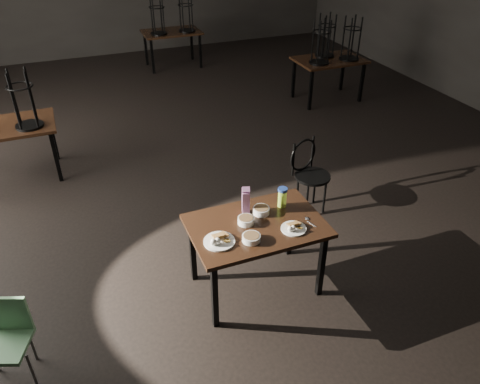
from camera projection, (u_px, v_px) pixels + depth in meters
name	position (u px, v px, depth m)	size (l,w,h in m)	color
main_table	(256.00, 231.00, 4.21)	(1.20, 0.80, 0.75)	black
plate_left	(219.00, 240.00, 3.94)	(0.27, 0.27, 0.09)	white
plate_right	(294.00, 228.00, 4.09)	(0.23, 0.23, 0.07)	white
bowl_near	(246.00, 220.00, 4.16)	(0.15, 0.15, 0.06)	white
bowl_far	(261.00, 210.00, 4.29)	(0.15, 0.15, 0.06)	white
bowl_big	(251.00, 238.00, 3.95)	(0.16, 0.16, 0.05)	white
juice_carton	(246.00, 201.00, 4.25)	(0.09, 0.09, 0.28)	#851878
water_bottle	(282.00, 197.00, 4.35)	(0.10, 0.10, 0.20)	#B8ED45
spoon	(308.00, 219.00, 4.22)	(0.05, 0.17, 0.01)	silver
bentwood_chair	(309.00, 170.00, 5.43)	(0.45, 0.45, 0.87)	black
school_chair	(6.00, 335.00, 3.51)	(0.44, 0.44, 0.74)	#80C78C
bg_table_left	(4.00, 127.00, 5.88)	(1.20, 0.80, 1.48)	black
bg_table_right	(330.00, 58.00, 8.22)	(1.20, 0.80, 1.48)	black
bg_table_far	(172.00, 31.00, 9.85)	(1.20, 0.80, 1.48)	black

